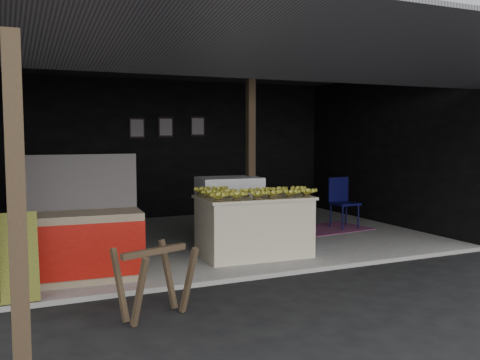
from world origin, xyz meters
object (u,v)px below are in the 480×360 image
sawhorse (155,274)px  white_crate (229,211)px  plastic_chair (342,198)px  water_barrel (299,230)px  banana_table (254,226)px  neighbor_stall (80,243)px

sawhorse → white_crate: bearing=34.1°
white_crate → plastic_chair: size_ratio=1.15×
white_crate → sawhorse: 3.23m
water_barrel → plastic_chair: bearing=33.5°
sawhorse → plastic_chair: 5.45m
water_barrel → plastic_chair: 1.82m
plastic_chair → banana_table: bearing=-152.7°
neighbor_stall → sawhorse: 1.59m
banana_table → neighbor_stall: size_ratio=1.08×
neighbor_stall → sawhorse: bearing=-67.6°
sawhorse → water_barrel: 3.66m
banana_table → neighbor_stall: bearing=-170.7°
white_crate → water_barrel: bearing=-17.8°
white_crate → sawhorse: white_crate is taller
white_crate → sawhorse: bearing=-121.6°
banana_table → neighbor_stall: neighbor_stall is taller
banana_table → sawhorse: banana_table is taller
neighbor_stall → sawhorse: (0.49, -1.51, -0.07)m
neighbor_stall → sawhorse: size_ratio=1.89×
neighbor_stall → white_crate: bearing=28.4°
water_barrel → plastic_chair: plastic_chair is taller
neighbor_stall → sawhorse: neighbor_stall is taller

